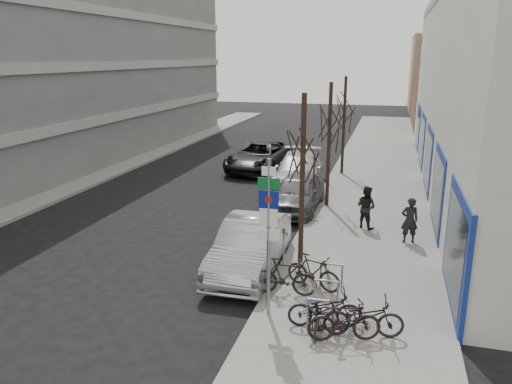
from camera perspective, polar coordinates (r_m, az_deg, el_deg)
The scene contains 25 objects.
ground at distance 13.99m, azimuth -8.44°, elevation -12.79°, with size 120.00×120.00×0.00m, color black.
sidewalk_east at distance 22.22m, azimuth 12.92°, elevation -2.04°, with size 5.00×70.00×0.15m, color slate.
sidewalk_west at distance 27.45m, azimuth -21.34°, elevation 0.59°, with size 3.00×70.00×0.15m, color slate.
brick_building_far at distance 51.91m, azimuth 24.41°, elevation 11.15°, with size 12.00×14.00×8.00m, color brown.
tan_building_far at distance 66.80m, azimuth 22.97°, elevation 12.36°, with size 13.00×12.00×9.00m, color #937A5B.
highway_sign_pole at distance 12.26m, azimuth 1.46°, elevation -4.18°, with size 0.55×0.10×4.20m.
bike_rack at distance 13.29m, azimuth 8.03°, elevation -11.15°, with size 0.66×2.26×0.83m.
tree_near at distance 15.16m, azimuth 5.43°, elevation 5.96°, with size 1.80×1.80×5.50m.
tree_mid at distance 21.54m, azimuth 8.46°, elevation 8.62°, with size 1.80×1.80×5.50m.
tree_far at distance 27.97m, azimuth 10.12°, elevation 10.05°, with size 1.80×1.80×5.50m.
meter_front at distance 15.61m, azimuth 3.18°, elevation -5.88°, with size 0.10×0.08×1.27m.
meter_mid at distance 20.75m, azimuth 6.38°, elevation -0.55°, with size 0.10×0.08×1.27m.
meter_back at distance 26.04m, azimuth 8.29°, elevation 2.64°, with size 0.10×0.08×1.27m.
bike_near_left at distance 12.38m, azimuth 6.96°, elevation -13.32°, with size 0.48×1.60×0.98m, color black.
bike_near_right at distance 12.00m, azimuth 10.06°, elevation -14.26°, with size 0.51×1.73×1.05m, color black.
bike_mid_curb at distance 12.50m, azimuth 7.85°, elevation -12.76°, with size 0.54×1.79×1.09m, color black.
bike_mid_inner at distance 13.92m, azimuth 3.31°, elevation -9.58°, with size 0.54×1.80×1.10m, color black.
bike_far_curb at distance 12.24m, azimuth 12.21°, elevation -13.47°, with size 0.57×1.89×1.15m, color black.
bike_far_inner at distance 14.36m, azimuth 6.59°, elevation -9.00°, with size 0.50×1.69×1.03m, color black.
parked_car_front at distance 15.66m, azimuth -0.68°, elevation -6.16°, with size 1.73×4.96×1.64m, color #B2B3B8.
parked_car_mid at distance 21.79m, azimuth 4.81°, elevation -0.03°, with size 1.91×4.74×1.61m, color #54545A.
parked_car_back at distance 25.72m, azimuth 4.91°, elevation 2.44°, with size 2.38×5.85×1.70m, color #AFAEB4.
lane_car at distance 29.47m, azimuth 0.42°, elevation 4.13°, with size 2.79×6.04×1.68m, color black.
pedestrian_near at distance 18.35m, azimuth 17.15°, elevation -3.10°, with size 0.60×0.39×1.64m, color black.
pedestrian_far at distance 19.49m, azimuth 12.47°, elevation -1.65°, with size 0.61×0.42×1.67m, color black.
Camera 1 is at (5.13, -11.25, 6.54)m, focal length 35.00 mm.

